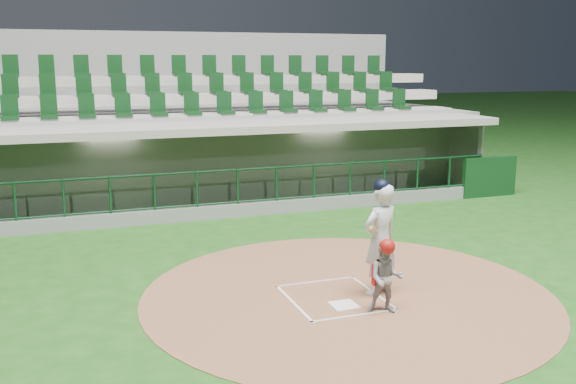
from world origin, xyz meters
The scene contains 8 objects.
ground centered at (0.00, 0.00, 0.00)m, with size 120.00×120.00×0.00m, color #1A4915.
dirt_circle centered at (0.30, -0.20, 0.01)m, with size 7.20×7.20×0.01m, color brown.
home_plate centered at (0.00, -0.70, 0.02)m, with size 0.43×0.43×0.02m, color white.
batter_box_chalk centered at (0.00, -0.30, 0.02)m, with size 1.55×1.80×0.01m.
dugout_structure centered at (0.12, 7.82, 0.96)m, with size 16.40×3.70×3.00m.
seating_deck centered at (0.00, 10.91, 1.42)m, with size 17.00×6.72×5.15m.
batter centered at (0.82, -0.38, 1.03)m, with size 0.95×0.97×2.05m.
catcher centered at (0.51, -1.17, 0.62)m, with size 0.69×0.63×1.24m.
Camera 1 is at (-4.28, -9.88, 4.03)m, focal length 40.00 mm.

